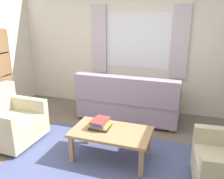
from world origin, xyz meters
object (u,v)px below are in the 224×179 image
(couch, at_px, (128,102))
(book_stack_on_table, at_px, (100,124))
(coffee_table, at_px, (111,134))
(armchair_left, at_px, (9,121))

(couch, xyz_separation_m, book_stack_on_table, (-0.07, -1.30, 0.13))
(couch, distance_m, coffee_table, 1.35)
(armchair_left, bearing_deg, couch, -46.84)
(book_stack_on_table, bearing_deg, coffee_table, -13.48)
(armchair_left, relative_size, coffee_table, 0.80)
(couch, relative_size, book_stack_on_table, 6.00)
(coffee_table, height_order, book_stack_on_table, book_stack_on_table)
(armchair_left, distance_m, coffee_table, 1.70)
(coffee_table, bearing_deg, armchair_left, -177.58)
(couch, bearing_deg, book_stack_on_table, 87.08)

